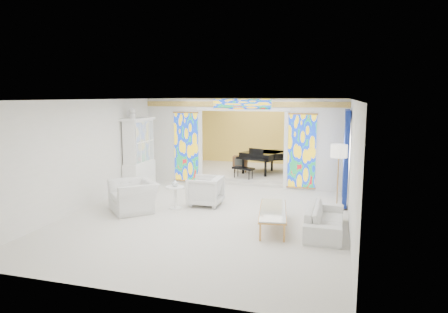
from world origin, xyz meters
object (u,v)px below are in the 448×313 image
(sofa, at_px, (325,219))
(grand_piano, at_px, (267,155))
(armchair_left, at_px, (133,196))
(tv_console, at_px, (240,162))
(coffee_table, at_px, (273,211))
(armchair_right, at_px, (205,191))
(china_cabinet, at_px, (139,154))

(sofa, xyz_separation_m, grand_piano, (-2.39, 5.83, 0.54))
(armchair_left, xyz_separation_m, tv_console, (1.68, 5.29, 0.19))
(sofa, bearing_deg, grand_piano, 23.13)
(coffee_table, bearing_deg, armchair_right, 146.66)
(china_cabinet, bearing_deg, coffee_table, -29.28)
(armchair_right, xyz_separation_m, coffee_table, (2.17, -1.43, -0.01))
(grand_piano, bearing_deg, armchair_right, -81.75)
(armchair_right, distance_m, sofa, 3.65)
(armchair_right, xyz_separation_m, grand_piano, (0.97, 4.43, 0.43))
(armchair_left, distance_m, sofa, 5.07)
(armchair_left, height_order, grand_piano, grand_piano)
(coffee_table, bearing_deg, armchair_left, 174.85)
(china_cabinet, relative_size, coffee_table, 1.32)
(sofa, distance_m, grand_piano, 6.33)
(china_cabinet, distance_m, grand_piano, 4.88)
(armchair_right, height_order, tv_console, armchair_right)
(armchair_left, xyz_separation_m, sofa, (5.06, -0.32, -0.11))
(china_cabinet, relative_size, grand_piano, 1.06)
(armchair_left, height_order, armchair_right, armchair_right)
(armchair_right, bearing_deg, grand_piano, 166.49)
(armchair_left, bearing_deg, china_cabinet, 159.54)
(sofa, bearing_deg, coffee_table, 92.31)
(coffee_table, height_order, grand_piano, grand_piano)
(sofa, height_order, grand_piano, grand_piano)
(armchair_right, height_order, coffee_table, armchair_right)
(coffee_table, bearing_deg, tv_console, 111.23)
(tv_console, bearing_deg, armchair_right, -96.71)
(sofa, bearing_deg, armchair_left, 87.22)
(armchair_right, distance_m, coffee_table, 2.60)
(armchair_left, xyz_separation_m, coffee_table, (3.86, -0.35, 0.00))
(china_cabinet, height_order, armchair_right, china_cabinet)
(china_cabinet, xyz_separation_m, tv_console, (2.78, 2.85, -0.58))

